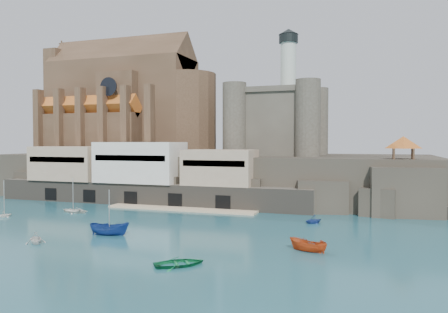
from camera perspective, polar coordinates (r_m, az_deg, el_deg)
ground at (r=70.32m, az=-13.30°, el=-8.86°), size 300.00×300.00×0.00m
promontory at (r=104.89m, az=-1.86°, el=-2.52°), size 100.00×36.00×10.00m
quay at (r=94.36m, az=-11.10°, el=-2.36°), size 70.00×12.00×13.05m
church at (r=117.70m, az=-12.47°, el=6.31°), size 47.00×25.93×30.51m
castle_keep at (r=101.76m, az=7.10°, el=4.87°), size 21.20×21.20×29.30m
rock_outcrop at (r=84.89m, az=22.30°, el=-4.35°), size 14.50×10.50×8.70m
pavilion at (r=84.56m, az=22.38°, el=1.54°), size 6.40×6.40×5.40m
boat_1 at (r=62.52m, az=-23.38°, el=-10.34°), size 3.29×3.36×3.38m
boat_2 at (r=64.28m, az=-14.73°, el=-9.90°), size 2.59×2.55×5.74m
boat_3 at (r=47.96m, az=-5.82°, el=-13.97°), size 3.30×3.73×5.43m
boat_4 at (r=85.72m, az=-26.75°, el=-7.06°), size 2.68×2.03×2.76m
boat_5 at (r=54.40m, az=10.88°, el=-12.06°), size 2.25×2.21×4.77m
boat_6 at (r=86.63m, az=-19.09°, el=-6.86°), size 1.93×4.08×5.50m
boat_7 at (r=72.44m, az=11.58°, el=-8.53°), size 3.19×3.09×3.20m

